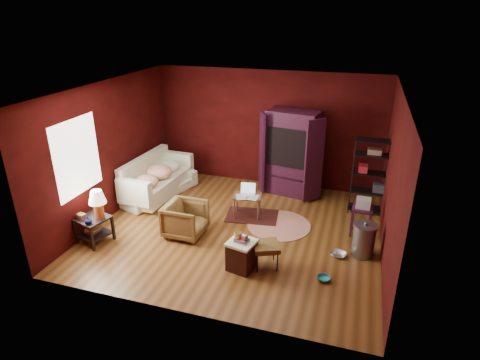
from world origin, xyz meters
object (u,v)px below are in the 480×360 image
at_px(sofa, 157,181).
at_px(side_table, 95,211).
at_px(laptop_desk, 247,197).
at_px(wire_shelving, 372,174).
at_px(armchair, 185,218).
at_px(tv_armoire, 291,152).
at_px(hamper, 242,255).

bearing_deg(sofa, side_table, -165.65).
bearing_deg(sofa, laptop_desk, -81.50).
distance_m(side_table, wire_shelving, 5.57).
distance_m(armchair, tv_armoire, 3.05).
distance_m(hamper, tv_armoire, 3.36).
bearing_deg(side_table, tv_armoire, 46.69).
relative_size(sofa, laptop_desk, 2.78).
xyz_separation_m(sofa, laptop_desk, (2.30, -0.36, 0.05)).
xyz_separation_m(side_table, wire_shelving, (4.85, 2.73, 0.27)).
bearing_deg(armchair, sofa, 44.67).
bearing_deg(hamper, wire_shelving, 54.07).
height_order(armchair, tv_armoire, tv_armoire).
xyz_separation_m(hamper, laptop_desk, (-0.43, 1.82, 0.16)).
height_order(sofa, wire_shelving, wire_shelving).
relative_size(sofa, armchair, 2.67).
relative_size(side_table, tv_armoire, 0.53).
bearing_deg(hamper, side_table, 179.21).
height_order(hamper, wire_shelving, wire_shelving).
relative_size(side_table, wire_shelving, 0.64).
relative_size(armchair, wire_shelving, 0.45).
xyz_separation_m(hamper, wire_shelving, (2.01, 2.77, 0.62)).
height_order(sofa, laptop_desk, sofa).
height_order(side_table, tv_armoire, tv_armoire).
distance_m(laptop_desk, wire_shelving, 2.66).
distance_m(armchair, hamper, 1.55).
distance_m(side_table, hamper, 2.86).
bearing_deg(hamper, tv_armoire, 86.47).
height_order(hamper, tv_armoire, tv_armoire).
bearing_deg(laptop_desk, tv_armoire, 57.73).
xyz_separation_m(sofa, armchair, (1.37, -1.44, -0.02)).
bearing_deg(wire_shelving, hamper, -126.09).
height_order(tv_armoire, wire_shelving, tv_armoire).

